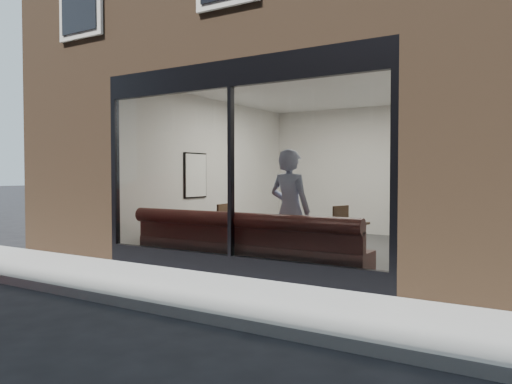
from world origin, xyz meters
The scene contains 21 objects.
ground centered at (0.00, 0.00, 0.00)m, with size 120.00×120.00×0.00m, color black.
sidewalk_near centered at (0.00, 1.00, 0.01)m, with size 40.00×2.00×0.01m, color gray.
kerb_near centered at (0.00, -0.05, 0.06)m, with size 40.00×0.10×0.12m, color gray.
host_building_pier_left centered at (-3.75, 8.00, 1.60)m, with size 2.50×12.00×3.20m, color brown.
host_building_backfill centered at (0.00, 11.00, 1.60)m, with size 5.00×6.00×3.20m, color brown.
cafe_floor centered at (0.00, 5.00, 0.02)m, with size 6.00×6.00×0.00m, color #2D2D30.
cafe_ceiling centered at (0.00, 5.00, 3.19)m, with size 6.00×6.00×0.00m, color white.
cafe_wall_back centered at (0.00, 7.99, 1.60)m, with size 5.00×5.00×0.00m, color silver.
cafe_wall_left centered at (-2.49, 5.00, 1.60)m, with size 6.00×6.00×0.00m, color silver.
cafe_wall_right centered at (2.49, 5.00, 1.60)m, with size 6.00×6.00×0.00m, color silver.
storefront_kick centered at (0.00, 2.05, 0.15)m, with size 5.00×0.10×0.30m, color black.
storefront_header centered at (0.00, 2.05, 3.00)m, with size 5.00×0.10×0.40m, color black.
storefront_mullion centered at (0.00, 2.05, 1.55)m, with size 0.06×0.10×2.50m, color black.
storefront_glass centered at (0.00, 2.02, 1.55)m, with size 4.80×4.80×0.00m, color white.
banquette centered at (0.00, 2.45, 0.23)m, with size 4.00×0.55×0.45m, color #3C1617.
person centered at (0.61, 2.76, 0.95)m, with size 0.69×0.46×1.90m, color #A7B4DB.
cafe_table_left centered at (-1.87, 3.24, 0.74)m, with size 0.63×0.63×0.04m, color #332013.
cafe_table_right centered at (1.32, 3.34, 0.74)m, with size 0.55×0.55×0.04m, color #332013.
cafe_chair_left centered at (-1.50, 3.67, 0.24)m, with size 0.45×0.45×0.04m, color #332013.
cafe_chair_right centered at (0.63, 4.39, 0.24)m, with size 0.43×0.43×0.04m, color #332013.
wall_poster centered at (-2.45, 4.29, 1.49)m, with size 0.02×0.68×0.90m, color white.
Camera 1 is at (4.22, -4.06, 1.51)m, focal length 35.00 mm.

